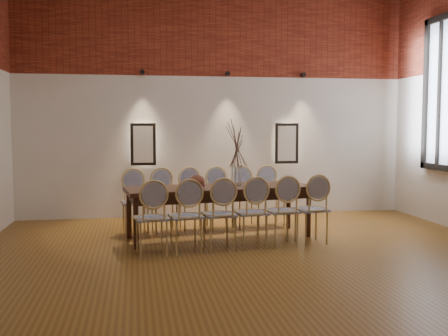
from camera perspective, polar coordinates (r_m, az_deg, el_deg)
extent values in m
cube|color=brown|center=(6.23, 4.15, -10.62)|extent=(7.00, 7.00, 0.02)
cube|color=silver|center=(9.50, -0.94, 6.89)|extent=(7.00, 0.10, 4.00)
cube|color=silver|center=(2.73, 22.96, 12.00)|extent=(7.00, 0.10, 4.00)
cube|color=maroon|center=(9.57, -0.88, 14.41)|extent=(7.00, 0.02, 1.50)
cube|color=#FFEAC6|center=(9.29, -8.79, 2.57)|extent=(0.36, 0.06, 0.66)
cube|color=#FFEAC6|center=(9.69, 6.79, 2.68)|extent=(0.36, 0.06, 0.66)
cylinder|color=black|center=(9.30, -8.89, 10.28)|extent=(0.08, 0.10, 0.08)
cylinder|color=black|center=(9.45, 0.40, 10.25)|extent=(0.08, 0.10, 0.08)
cylinder|color=black|center=(9.79, 8.62, 10.00)|extent=(0.08, 0.10, 0.08)
cube|color=silver|center=(9.26, 22.53, 7.52)|extent=(0.02, 0.78, 2.38)
cube|color=black|center=(9.25, 22.42, 7.53)|extent=(0.08, 0.90, 2.50)
cube|color=black|center=(9.25, 22.42, 7.53)|extent=(0.06, 0.06, 2.40)
cube|color=#37180C|center=(7.63, -0.51, -4.82)|extent=(2.77, 1.22, 0.75)
cylinder|color=silver|center=(7.64, 1.35, -0.83)|extent=(0.14, 0.14, 0.30)
ellipsoid|color=#582415|center=(7.42, -3.01, -1.46)|extent=(0.24, 0.24, 0.18)
cube|color=#982E7F|center=(7.60, -3.22, -1.89)|extent=(0.28, 0.21, 0.03)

